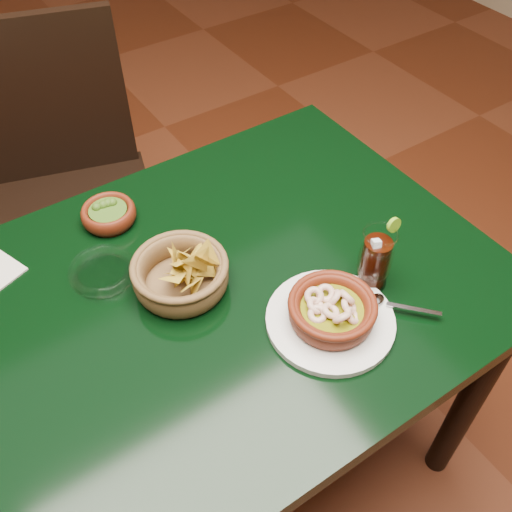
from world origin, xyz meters
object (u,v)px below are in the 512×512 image
dining_table (192,333)px  cola_drink (375,259)px  shrimp_plate (332,312)px  dining_chair (68,187)px  chip_basket (181,274)px

dining_table → cola_drink: bearing=-25.6°
cola_drink → shrimp_plate: bearing=-165.5°
dining_chair → cola_drink: bearing=-69.3°
chip_basket → dining_table: bearing=-107.6°
dining_chair → chip_basket: size_ratio=4.55×
dining_table → dining_chair: (-0.01, 0.71, -0.12)m
dining_table → shrimp_plate: shrimp_plate is taller
dining_chair → shrimp_plate: dining_chair is taller
chip_basket → cola_drink: 0.36m
shrimp_plate → dining_chair: bearing=102.7°
dining_table → cola_drink: cola_drink is taller
dining_chair → shrimp_plate: bearing=-77.3°
dining_table → shrimp_plate: bearing=-43.8°
dining_chair → cola_drink: dining_chair is taller
dining_chair → shrimp_plate: (0.20, -0.89, 0.24)m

